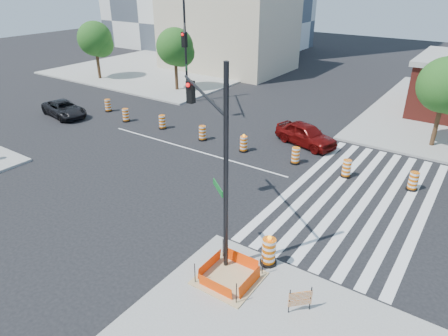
{
  "coord_description": "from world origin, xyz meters",
  "views": [
    {
      "loc": [
        15.41,
        -18.65,
        10.42
      ],
      "look_at": [
        4.94,
        -3.44,
        1.4
      ],
      "focal_mm": 32.0,
      "sensor_mm": 36.0,
      "label": 1
    }
  ],
  "objects_px": {
    "dark_suv": "(64,109)",
    "signal_pole_nw": "(185,46)",
    "signal_pole_se": "(212,139)",
    "red_coupe": "(306,134)"
  },
  "relations": [
    {
      "from": "dark_suv",
      "to": "signal_pole_nw",
      "type": "xyz_separation_m",
      "value": [
        6.76,
        7.38,
        4.56
      ]
    },
    {
      "from": "dark_suv",
      "to": "signal_pole_se",
      "type": "relative_size",
      "value": 0.57
    },
    {
      "from": "red_coupe",
      "to": "dark_suv",
      "type": "height_order",
      "value": "red_coupe"
    },
    {
      "from": "red_coupe",
      "to": "signal_pole_nw",
      "type": "height_order",
      "value": "signal_pole_nw"
    },
    {
      "from": "red_coupe",
      "to": "dark_suv",
      "type": "xyz_separation_m",
      "value": [
        -18.51,
        -5.5,
        -0.12
      ]
    },
    {
      "from": "signal_pole_se",
      "to": "signal_pole_nw",
      "type": "xyz_separation_m",
      "value": [
        -13.13,
        14.32,
        0.36
      ]
    },
    {
      "from": "dark_suv",
      "to": "red_coupe",
      "type": "bearing_deg",
      "value": -63.33
    },
    {
      "from": "dark_suv",
      "to": "signal_pole_nw",
      "type": "relative_size",
      "value": 0.53
    },
    {
      "from": "red_coupe",
      "to": "signal_pole_se",
      "type": "relative_size",
      "value": 0.56
    },
    {
      "from": "dark_suv",
      "to": "signal_pole_se",
      "type": "height_order",
      "value": "signal_pole_se"
    }
  ]
}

